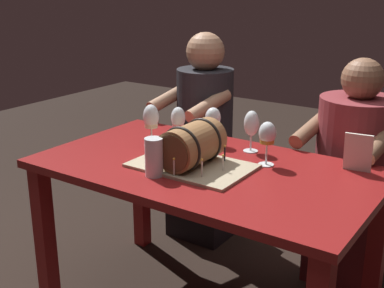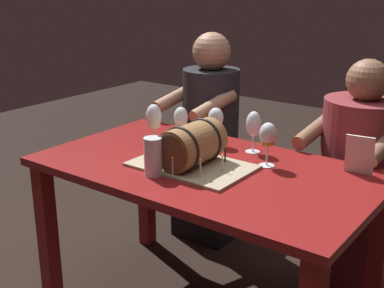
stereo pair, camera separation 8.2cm
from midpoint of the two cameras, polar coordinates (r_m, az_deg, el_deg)
dining_table at (r=2.17m, az=0.37°, el=-5.07°), size 1.41×0.80×0.72m
barrel_cake at (r=2.08m, az=-1.13°, el=-0.46°), size 0.48×0.32×0.19m
wine_glass_empty at (r=2.27m, az=5.63°, el=2.19°), size 0.07×0.07×0.19m
wine_glass_rose at (r=2.36m, az=-2.55°, el=2.73°), size 0.07×0.07×0.18m
wine_glass_amber at (r=2.11m, az=7.30°, el=0.98°), size 0.07×0.07×0.19m
wine_glass_red at (r=2.36m, az=1.37°, el=2.79°), size 0.07×0.07×0.18m
wine_glass_white at (r=2.35m, az=-5.59°, el=2.83°), size 0.07×0.07×0.20m
beer_pint at (r=2.00m, az=-5.44°, el=-1.59°), size 0.07×0.07×0.15m
menu_card at (r=2.13m, az=16.99°, el=-0.93°), size 0.11×0.04×0.16m
person_seated_left at (r=2.93m, az=0.57°, el=-0.35°), size 0.40×0.49×1.19m
person_seated_right at (r=2.58m, az=16.56°, el=-3.85°), size 0.44×0.52×1.12m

